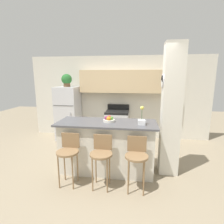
% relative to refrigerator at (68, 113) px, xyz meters
% --- Properties ---
extents(ground_plane, '(14.00, 14.00, 0.00)m').
position_rel_refrigerator_xyz_m(ground_plane, '(1.52, -1.76, -0.81)').
color(ground_plane, gray).
extents(wall_back, '(5.60, 0.38, 2.55)m').
position_rel_refrigerator_xyz_m(wall_back, '(1.62, 0.33, 0.67)').
color(wall_back, silver).
rests_on(wall_back, ground_plane).
extents(pillar_right, '(0.38, 0.32, 2.55)m').
position_rel_refrigerator_xyz_m(pillar_right, '(2.76, -1.64, 0.47)').
color(pillar_right, silver).
rests_on(pillar_right, ground_plane).
extents(counter_bar, '(1.97, 0.76, 1.04)m').
position_rel_refrigerator_xyz_m(counter_bar, '(1.52, -1.76, -0.29)').
color(counter_bar, silver).
rests_on(counter_bar, ground_plane).
extents(refrigerator, '(0.65, 0.71, 1.63)m').
position_rel_refrigerator_xyz_m(refrigerator, '(0.00, 0.00, 0.00)').
color(refrigerator, silver).
rests_on(refrigerator, ground_plane).
extents(stove_range, '(0.68, 0.62, 1.07)m').
position_rel_refrigerator_xyz_m(stove_range, '(1.52, 0.05, -0.35)').
color(stove_range, silver).
rests_on(stove_range, ground_plane).
extents(bar_stool_left, '(0.39, 0.39, 0.93)m').
position_rel_refrigerator_xyz_m(bar_stool_left, '(0.91, -2.30, -0.20)').
color(bar_stool_left, olive).
rests_on(bar_stool_left, ground_plane).
extents(bar_stool_mid, '(0.39, 0.39, 0.93)m').
position_rel_refrigerator_xyz_m(bar_stool_mid, '(1.52, -2.30, -0.20)').
color(bar_stool_mid, olive).
rests_on(bar_stool_mid, ground_plane).
extents(bar_stool_right, '(0.39, 0.39, 0.93)m').
position_rel_refrigerator_xyz_m(bar_stool_right, '(2.12, -2.30, -0.20)').
color(bar_stool_right, olive).
rests_on(bar_stool_right, ground_plane).
extents(potted_plant_on_fridge, '(0.31, 0.31, 0.38)m').
position_rel_refrigerator_xyz_m(potted_plant_on_fridge, '(-0.00, 0.00, 1.02)').
color(potted_plant_on_fridge, brown).
rests_on(potted_plant_on_fridge, refrigerator).
extents(orchid_vase, '(0.14, 0.14, 0.36)m').
position_rel_refrigerator_xyz_m(orchid_vase, '(2.20, -1.85, 0.32)').
color(orchid_vase, white).
rests_on(orchid_vase, counter_bar).
extents(fruit_bowl, '(0.23, 0.23, 0.12)m').
position_rel_refrigerator_xyz_m(fruit_bowl, '(1.56, -1.74, 0.28)').
color(fruit_bowl, silver).
rests_on(fruit_bowl, counter_bar).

